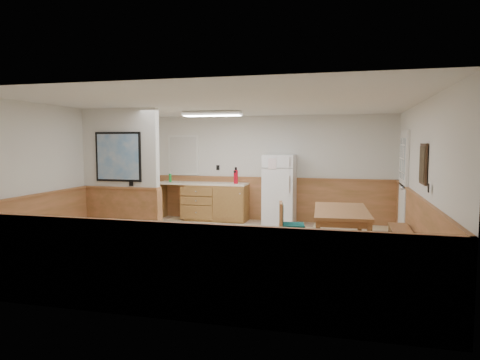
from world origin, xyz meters
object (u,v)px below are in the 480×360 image
(dining_table, at_px, (341,215))
(dining_chair, at_px, (287,223))
(refrigerator, at_px, (280,189))
(fire_extinguisher, at_px, (236,176))
(soap_bottle, at_px, (170,178))
(dining_bench, at_px, (402,237))

(dining_table, height_order, dining_chair, dining_chair)
(refrigerator, xyz_separation_m, fire_extinguisher, (-1.04, 0.00, 0.28))
(soap_bottle, bearing_deg, dining_bench, -26.29)
(fire_extinguisher, height_order, soap_bottle, fire_extinguisher)
(dining_bench, bearing_deg, dining_table, 177.68)
(fire_extinguisher, bearing_deg, dining_chair, -73.66)
(refrigerator, relative_size, dining_table, 0.89)
(refrigerator, height_order, soap_bottle, refrigerator)
(refrigerator, bearing_deg, dining_chair, -77.24)
(fire_extinguisher, bearing_deg, dining_table, -60.26)
(dining_chair, distance_m, soap_bottle, 4.15)
(dining_table, xyz_separation_m, dining_chair, (-0.90, -0.07, -0.16))
(soap_bottle, bearing_deg, dining_table, -30.89)
(soap_bottle, bearing_deg, dining_chair, -38.20)
(dining_bench, height_order, dining_chair, dining_chair)
(dining_bench, xyz_separation_m, fire_extinguisher, (-3.41, 2.48, 0.73))
(dining_chair, xyz_separation_m, fire_extinguisher, (-1.56, 2.51, 0.58))
(refrigerator, relative_size, dining_chair, 1.87)
(dining_table, relative_size, fire_extinguisher, 4.59)
(refrigerator, xyz_separation_m, dining_chair, (0.52, -2.50, -0.30))
(dining_table, distance_m, soap_bottle, 4.83)
(dining_bench, bearing_deg, soap_bottle, 154.00)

